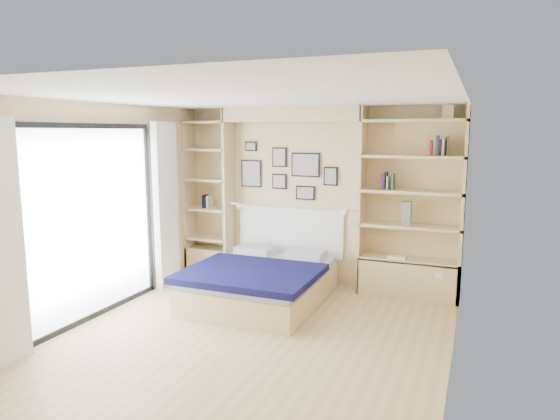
% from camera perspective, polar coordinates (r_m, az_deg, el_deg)
% --- Properties ---
extents(ground, '(4.50, 4.50, 0.00)m').
position_cam_1_polar(ground, '(5.41, -3.62, -14.67)').
color(ground, tan).
rests_on(ground, ground).
extents(room_shell, '(4.50, 4.50, 4.50)m').
position_cam_1_polar(room_shell, '(6.59, -1.04, -0.55)').
color(room_shell, beige).
rests_on(room_shell, ground).
extents(bed, '(1.61, 2.03, 1.07)m').
position_cam_1_polar(bed, '(6.49, -2.09, -8.08)').
color(bed, '#D1B77E').
rests_on(bed, ground).
extents(photo_gallery, '(1.48, 0.02, 0.82)m').
position_cam_1_polar(photo_gallery, '(7.20, 0.65, 4.49)').
color(photo_gallery, black).
rests_on(photo_gallery, ground).
extents(reading_lamps, '(1.92, 0.12, 0.15)m').
position_cam_1_polar(reading_lamps, '(7.00, 1.14, 0.20)').
color(reading_lamps, silver).
rests_on(reading_lamps, ground).
extents(shelf_decor, '(3.57, 0.23, 2.03)m').
position_cam_1_polar(shelf_decor, '(6.62, 13.16, 4.71)').
color(shelf_decor, '#A51E1E').
rests_on(shelf_decor, ground).
extents(deck, '(3.20, 4.00, 0.05)m').
position_cam_1_polar(deck, '(7.60, -29.25, -8.78)').
color(deck, '#776A58').
rests_on(deck, ground).
extents(deck_chair, '(0.52, 0.86, 0.85)m').
position_cam_1_polar(deck_chair, '(7.07, -26.73, -6.42)').
color(deck_chair, tan).
rests_on(deck_chair, ground).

